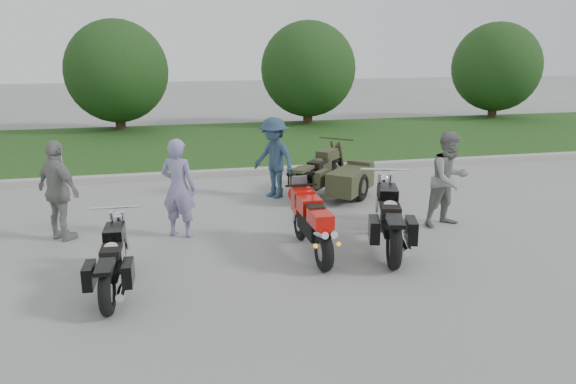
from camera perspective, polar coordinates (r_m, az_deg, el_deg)
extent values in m
plane|color=#999994|center=(8.38, -0.88, -7.67)|extent=(80.00, 80.00, 0.00)
cube|color=#A2A098|center=(14.02, -6.00, 1.97)|extent=(60.00, 0.30, 0.15)
cube|color=#32561D|center=(18.06, -7.62, 4.87)|extent=(60.00, 8.00, 0.14)
cylinder|color=#3F2B1C|center=(21.27, -16.69, 7.36)|extent=(0.36, 0.36, 1.20)
sphere|color=#173312|center=(21.13, -17.02, 11.66)|extent=(3.60, 3.60, 3.60)
cylinder|color=#3F2B1C|center=(21.95, 2.02, 8.21)|extent=(0.36, 0.36, 1.20)
sphere|color=#173312|center=(21.82, 2.06, 12.38)|extent=(3.60, 3.60, 3.60)
cylinder|color=#3F2B1C|center=(25.21, 20.08, 8.21)|extent=(0.36, 0.36, 1.20)
sphere|color=#173312|center=(25.09, 20.42, 11.83)|extent=(3.60, 3.60, 3.60)
torus|color=black|center=(8.18, 3.68, -6.10)|extent=(0.18, 0.59, 0.58)
torus|color=black|center=(9.41, 1.24, -3.23)|extent=(0.12, 0.57, 0.57)
cube|color=black|center=(8.67, 2.47, -3.23)|extent=(0.27, 0.85, 0.33)
cube|color=#B50D07|center=(8.80, 2.11, -1.23)|extent=(0.33, 0.52, 0.24)
cube|color=#B50D07|center=(8.22, 3.30, -2.70)|extent=(0.29, 0.52, 0.21)
cube|color=black|center=(8.47, 2.72, -1.61)|extent=(0.25, 0.33, 0.09)
cube|color=#B50D07|center=(9.13, 1.52, -0.86)|extent=(0.32, 0.38, 0.38)
cylinder|color=silver|center=(8.01, 3.37, -4.33)|extent=(0.11, 0.44, 0.21)
cylinder|color=silver|center=(8.05, 4.27, -4.25)|extent=(0.11, 0.44, 0.21)
torus|color=black|center=(7.24, -17.91, -9.62)|extent=(0.18, 0.62, 0.61)
torus|color=black|center=(8.61, -16.66, -5.65)|extent=(0.13, 0.58, 0.57)
cube|color=black|center=(7.89, -17.27, -6.92)|extent=(0.25, 1.09, 0.13)
cube|color=silver|center=(7.87, -17.31, -6.44)|extent=(0.29, 0.42, 0.31)
cube|color=black|center=(8.03, -17.23, -4.07)|extent=(0.27, 0.51, 0.20)
cube|color=black|center=(7.69, -17.52, -5.68)|extent=(0.27, 0.46, 0.11)
cube|color=black|center=(7.12, -18.12, -7.26)|extent=(0.22, 0.50, 0.05)
cylinder|color=silver|center=(7.63, -16.26, -8.64)|extent=(0.14, 0.99, 0.09)
torus|color=black|center=(8.35, 10.73, -5.40)|extent=(0.38, 0.74, 0.72)
torus|color=black|center=(9.99, 9.65, -2.02)|extent=(0.32, 0.68, 0.68)
cube|color=black|center=(9.14, 10.17, -2.99)|extent=(0.59, 1.28, 0.15)
cube|color=silver|center=(9.11, 10.19, -2.49)|extent=(0.44, 0.55, 0.37)
cube|color=black|center=(9.33, 10.08, -0.17)|extent=(0.45, 0.64, 0.23)
cube|color=black|center=(8.90, 10.35, -1.63)|extent=(0.44, 0.59, 0.13)
cube|color=black|center=(8.22, 10.86, -2.92)|extent=(0.39, 0.62, 0.06)
cylinder|color=silver|center=(8.86, 11.58, -4.66)|extent=(0.44, 1.14, 0.11)
torus|color=black|center=(11.46, 1.57, 0.51)|extent=(0.60, 0.66, 0.71)
torus|color=black|center=(13.00, 4.91, 2.12)|extent=(0.53, 0.59, 0.67)
cube|color=black|center=(12.20, 3.35, 1.80)|extent=(0.99, 1.10, 0.15)
cube|color=#353720|center=(12.18, 3.36, 2.18)|extent=(0.54, 0.56, 0.37)
cube|color=#353720|center=(12.40, 3.98, 3.78)|extent=(0.60, 0.63, 0.23)
cube|color=black|center=(12.00, 3.06, 2.91)|extent=(0.56, 0.59, 0.13)
cube|color=#353720|center=(11.37, 1.59, 2.34)|extent=(0.55, 0.59, 0.06)
cylinder|color=#353720|center=(11.84, 3.44, 0.65)|extent=(0.82, 0.94, 0.10)
cube|color=#353720|center=(11.84, 6.37, 1.21)|extent=(1.32, 1.41, 0.47)
torus|color=black|center=(11.78, 7.53, 0.47)|extent=(0.47, 0.53, 0.58)
imported|color=#807AA7|center=(9.62, -11.06, 0.40)|extent=(0.74, 0.66, 1.70)
imported|color=gray|center=(10.41, 16.06, 1.27)|extent=(0.97, 0.84, 1.72)
imported|color=#294058|center=(11.86, -1.44, 3.49)|extent=(1.13, 1.27, 1.71)
imported|color=gray|center=(10.02, -22.27, 0.11)|extent=(0.98, 1.01, 1.70)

